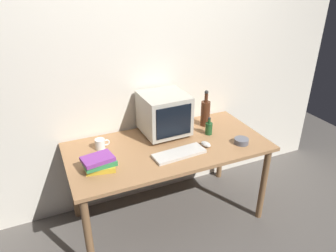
{
  "coord_description": "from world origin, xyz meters",
  "views": [
    {
      "loc": [
        -0.92,
        -2.09,
        2.07
      ],
      "look_at": [
        0.0,
        0.0,
        0.94
      ],
      "focal_mm": 33.89,
      "sensor_mm": 36.0,
      "label": 1
    }
  ],
  "objects_px": {
    "book_stack": "(99,163)",
    "mug": "(100,144)",
    "crt_monitor": "(164,114)",
    "computer_mouse": "(206,144)",
    "keyboard": "(179,154)",
    "cd_spindle": "(241,141)",
    "bottle_short": "(209,128)",
    "bottle_tall": "(205,112)"
  },
  "relations": [
    {
      "from": "crt_monitor",
      "to": "book_stack",
      "type": "height_order",
      "value": "crt_monitor"
    },
    {
      "from": "crt_monitor",
      "to": "computer_mouse",
      "type": "bearing_deg",
      "value": -56.44
    },
    {
      "from": "keyboard",
      "to": "mug",
      "type": "bearing_deg",
      "value": 143.94
    },
    {
      "from": "mug",
      "to": "cd_spindle",
      "type": "distance_m",
      "value": 1.16
    },
    {
      "from": "bottle_tall",
      "to": "keyboard",
      "type": "bearing_deg",
      "value": -139.56
    },
    {
      "from": "computer_mouse",
      "to": "mug",
      "type": "relative_size",
      "value": 0.83
    },
    {
      "from": "computer_mouse",
      "to": "book_stack",
      "type": "bearing_deg",
      "value": 166.51
    },
    {
      "from": "book_stack",
      "to": "mug",
      "type": "height_order",
      "value": "book_stack"
    },
    {
      "from": "crt_monitor",
      "to": "mug",
      "type": "bearing_deg",
      "value": -176.04
    },
    {
      "from": "crt_monitor",
      "to": "bottle_short",
      "type": "relative_size",
      "value": 2.42
    },
    {
      "from": "bottle_tall",
      "to": "book_stack",
      "type": "xyz_separation_m",
      "value": [
        -1.06,
        -0.33,
        -0.07
      ]
    },
    {
      "from": "keyboard",
      "to": "bottle_tall",
      "type": "relative_size",
      "value": 1.22
    },
    {
      "from": "bottle_tall",
      "to": "bottle_short",
      "type": "relative_size",
      "value": 2.09
    },
    {
      "from": "bottle_tall",
      "to": "bottle_short",
      "type": "bearing_deg",
      "value": -108.89
    },
    {
      "from": "crt_monitor",
      "to": "cd_spindle",
      "type": "height_order",
      "value": "crt_monitor"
    },
    {
      "from": "book_stack",
      "to": "mug",
      "type": "bearing_deg",
      "value": 75.8
    },
    {
      "from": "keyboard",
      "to": "bottle_tall",
      "type": "distance_m",
      "value": 0.6
    },
    {
      "from": "computer_mouse",
      "to": "mug",
      "type": "height_order",
      "value": "mug"
    },
    {
      "from": "crt_monitor",
      "to": "cd_spindle",
      "type": "bearing_deg",
      "value": -39.11
    },
    {
      "from": "computer_mouse",
      "to": "cd_spindle",
      "type": "height_order",
      "value": "cd_spindle"
    },
    {
      "from": "computer_mouse",
      "to": "bottle_short",
      "type": "height_order",
      "value": "bottle_short"
    },
    {
      "from": "keyboard",
      "to": "mug",
      "type": "xyz_separation_m",
      "value": [
        -0.54,
        0.34,
        0.03
      ]
    },
    {
      "from": "keyboard",
      "to": "book_stack",
      "type": "relative_size",
      "value": 1.69
    },
    {
      "from": "computer_mouse",
      "to": "cd_spindle",
      "type": "bearing_deg",
      "value": -28.08
    },
    {
      "from": "bottle_tall",
      "to": "mug",
      "type": "xyz_separation_m",
      "value": [
        -0.99,
        -0.04,
        -0.08
      ]
    },
    {
      "from": "bottle_tall",
      "to": "cd_spindle",
      "type": "relative_size",
      "value": 2.87
    },
    {
      "from": "keyboard",
      "to": "book_stack",
      "type": "height_order",
      "value": "book_stack"
    },
    {
      "from": "bottle_tall",
      "to": "computer_mouse",
      "type": "bearing_deg",
      "value": -118.42
    },
    {
      "from": "keyboard",
      "to": "bottle_tall",
      "type": "height_order",
      "value": "bottle_tall"
    },
    {
      "from": "bottle_short",
      "to": "book_stack",
      "type": "height_order",
      "value": "bottle_short"
    },
    {
      "from": "crt_monitor",
      "to": "bottle_short",
      "type": "distance_m",
      "value": 0.41
    },
    {
      "from": "bottle_tall",
      "to": "cd_spindle",
      "type": "height_order",
      "value": "bottle_tall"
    },
    {
      "from": "book_stack",
      "to": "cd_spindle",
      "type": "relative_size",
      "value": 2.08
    },
    {
      "from": "mug",
      "to": "cd_spindle",
      "type": "height_order",
      "value": "mug"
    },
    {
      "from": "mug",
      "to": "cd_spindle",
      "type": "bearing_deg",
      "value": -19.27
    },
    {
      "from": "keyboard",
      "to": "computer_mouse",
      "type": "distance_m",
      "value": 0.26
    },
    {
      "from": "mug",
      "to": "book_stack",
      "type": "bearing_deg",
      "value": -104.2
    },
    {
      "from": "crt_monitor",
      "to": "mug",
      "type": "xyz_separation_m",
      "value": [
        -0.58,
        -0.04,
        -0.15
      ]
    },
    {
      "from": "mug",
      "to": "bottle_tall",
      "type": "bearing_deg",
      "value": 2.52
    },
    {
      "from": "keyboard",
      "to": "bottle_short",
      "type": "height_order",
      "value": "bottle_short"
    },
    {
      "from": "bottle_short",
      "to": "mug",
      "type": "bearing_deg",
      "value": 172.32
    },
    {
      "from": "bottle_tall",
      "to": "bottle_short",
      "type": "distance_m",
      "value": 0.19
    }
  ]
}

